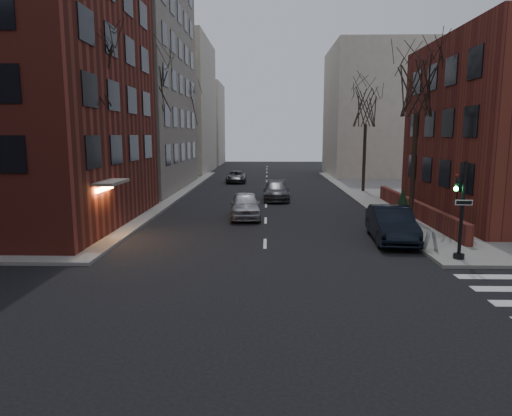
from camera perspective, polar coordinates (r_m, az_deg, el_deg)
The scene contains 20 objects.
ground at distance 10.76m, azimuth 0.73°, elevation -19.72°, with size 160.00×160.00×0.00m, color black.
building_left_tan at distance 47.49m, azimuth -20.90°, elevation 19.27°, with size 18.00×18.00×28.00m, color gray.
low_wall_right at distance 30.21m, azimuth 19.15°, elevation -0.01°, with size 0.35×16.00×1.00m, color maroon.
building_distant_la at distance 66.28m, azimuth -11.99°, elevation 12.25°, with size 14.00×16.00×18.00m, color beige.
building_distant_ra at distance 61.32m, azimuth 15.84°, elevation 11.44°, with size 14.00×14.00×16.00m, color beige.
building_distant_lb at distance 82.49m, azimuth -7.81°, elevation 10.33°, with size 10.00×12.00×14.00m, color beige.
traffic_signal at distance 20.28m, azimuth 24.15°, elevation -0.98°, with size 0.76×0.44×4.00m.
tree_left_a at distance 25.27m, azimuth -20.01°, elevation 16.07°, with size 4.18×4.18×10.26m.
tree_left_b at distance 36.71m, azimuth -13.03°, elevation 14.74°, with size 4.40×4.40×10.80m.
tree_left_c at distance 50.30m, azimuth -8.95°, elevation 12.28°, with size 3.96×3.96×9.72m.
tree_right_a at distance 28.90m, azimuth 19.58°, elevation 14.27°, with size 3.96×3.96×9.72m.
tree_right_b at distance 42.39m, azimuth 13.60°, elevation 12.14°, with size 3.74×3.74×9.18m.
streetlamp_near at distance 32.51m, azimuth -13.46°, elevation 7.22°, with size 0.36×0.36×6.28m.
streetlamp_far at distance 52.09m, azimuth -7.79°, elevation 8.02°, with size 0.36×0.36×6.28m.
parked_sedan at distance 23.35m, azimuth 16.56°, elevation -1.94°, with size 1.81×5.19×1.71m, color black.
car_lane_silver at distance 28.75m, azimuth -1.36°, elevation 0.36°, with size 1.89×4.70×1.60m, color #AAAAAF.
car_lane_gray at distance 36.66m, azimuth 2.53°, elevation 2.16°, with size 2.05×5.05×1.47m, color #414046.
car_lane_far at distance 50.17m, azimuth -2.49°, elevation 3.94°, with size 2.11×4.58×1.27m, color #46464B.
sandwich_board at distance 21.49m, azimuth 21.02°, elevation -3.83°, with size 0.39×0.55×0.88m, color silver.
evergreen_shrub at distance 25.49m, azimuth 17.83°, elevation -0.09°, with size 1.37×1.37×2.28m, color black.
Camera 1 is at (0.11, -9.42, 5.19)m, focal length 32.00 mm.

